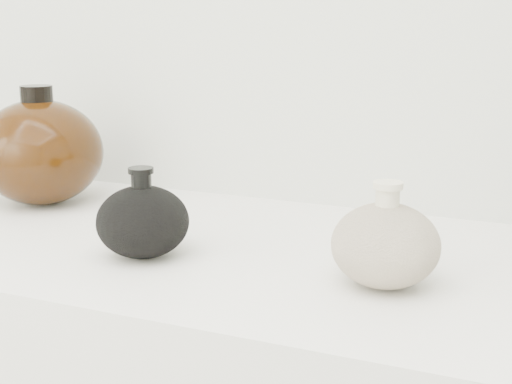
% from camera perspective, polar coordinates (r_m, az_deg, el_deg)
% --- Properties ---
extents(black_gourd_vase, '(0.14, 0.14, 0.11)m').
position_cam_1_polar(black_gourd_vase, '(0.90, -9.04, -2.30)').
color(black_gourd_vase, black).
rests_on(black_gourd_vase, display_counter).
extents(cream_gourd_vase, '(0.16, 0.16, 0.12)m').
position_cam_1_polar(cream_gourd_vase, '(0.80, 10.32, -4.14)').
color(cream_gourd_vase, beige).
rests_on(cream_gourd_vase, display_counter).
extents(left_round_pot, '(0.25, 0.25, 0.19)m').
position_cam_1_polar(left_round_pot, '(1.19, -16.85, 3.11)').
color(left_round_pot, black).
rests_on(left_round_pot, display_counter).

